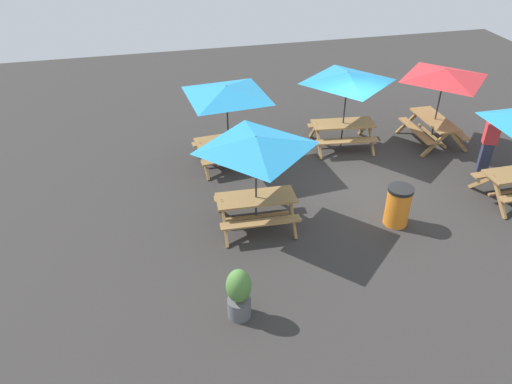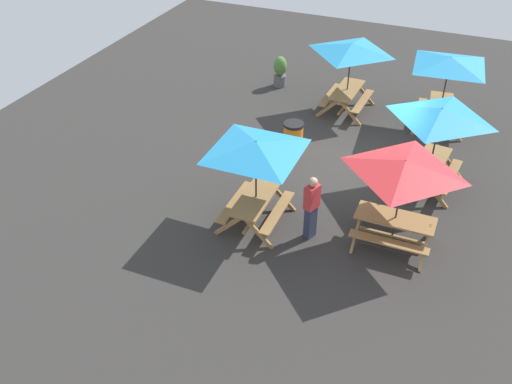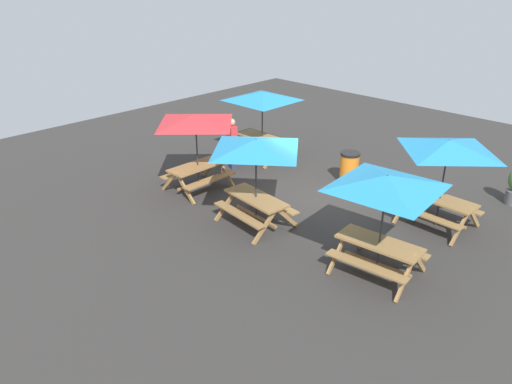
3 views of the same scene
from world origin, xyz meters
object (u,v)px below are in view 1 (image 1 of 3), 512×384
potted_plant_0 (239,293)px  person_standing (489,142)px  trash_bin_orange (398,206)px  picnic_table_1 (256,149)px  picnic_table_4 (227,97)px  picnic_table_2 (347,83)px  picnic_table_3 (444,79)px

potted_plant_0 → person_standing: (-7.55, -3.63, 0.33)m
potted_plant_0 → person_standing: 8.38m
trash_bin_orange → picnic_table_1: bearing=-12.4°
picnic_table_4 → trash_bin_orange: picnic_table_4 is taller
picnic_table_4 → trash_bin_orange: 5.14m
picnic_table_1 → picnic_table_2: size_ratio=1.00×
picnic_table_3 → person_standing: picnic_table_3 is taller
picnic_table_2 → picnic_table_3: same height
picnic_table_2 → person_standing: picnic_table_2 is taller
person_standing → picnic_table_3: bearing=-54.4°
picnic_table_4 → potted_plant_0: size_ratio=2.58×
trash_bin_orange → picnic_table_4: bearing=-48.1°
picnic_table_2 → person_standing: size_ratio=1.40×
picnic_table_2 → picnic_table_3: (-2.75, 0.37, 0.00)m
potted_plant_0 → picnic_table_1: bearing=-109.5°
picnic_table_2 → picnic_table_4: size_ratio=0.83×
picnic_table_1 → trash_bin_orange: bearing=169.9°
picnic_table_1 → person_standing: (-6.60, -0.95, -1.10)m
picnic_table_2 → person_standing: bearing=151.8°
picnic_table_4 → person_standing: picnic_table_4 is taller
picnic_table_4 → picnic_table_2: bearing=178.1°
person_standing → trash_bin_orange: bearing=46.6°
picnic_table_2 → picnic_table_4: bearing=9.9°
potted_plant_0 → person_standing: size_ratio=0.65×
picnic_table_1 → person_standing: size_ratio=1.40×
trash_bin_orange → person_standing: person_standing is taller
picnic_table_3 → potted_plant_0: size_ratio=2.14×
picnic_table_3 → potted_plant_0: 9.05m
picnic_table_1 → picnic_table_4: (0.09, -2.96, 0.00)m
picnic_table_4 → potted_plant_0: 5.88m
picnic_table_1 → person_standing: bearing=-169.5°
picnic_table_2 → trash_bin_orange: bearing=93.9°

